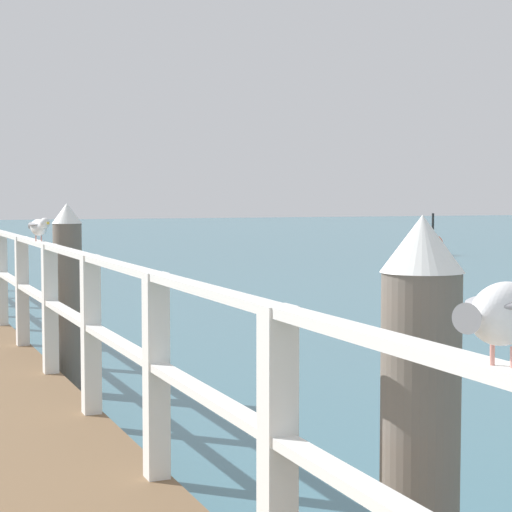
{
  "coord_description": "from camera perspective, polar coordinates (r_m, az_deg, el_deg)",
  "views": [
    {
      "loc": [
        -0.14,
        0.91,
        1.95
      ],
      "look_at": [
        3.05,
        8.52,
        1.41
      ],
      "focal_mm": 64.0,
      "sensor_mm": 36.0,
      "label": 1
    }
  ],
  "objects": [
    {
      "name": "dock_piling_near",
      "position": [
        3.35,
        10.18,
        -13.62
      ],
      "size": [
        0.29,
        0.29,
        1.88
      ],
      "color": "#6B6056",
      "rests_on": "ground_plane"
    },
    {
      "name": "dock_piling_far",
      "position": [
        9.18,
        -11.67,
        -2.58
      ],
      "size": [
        0.29,
        0.29,
        1.88
      ],
      "color": "#6B6056",
      "rests_on": "ground_plane"
    },
    {
      "name": "seagull_foreground",
      "position": [
        2.24,
        15.37,
        -3.22
      ],
      "size": [
        0.44,
        0.27,
        0.21
      ],
      "rotation": [
        0.0,
        0.0,
        5.23
      ],
      "color": "white",
      "rests_on": "pier_railing"
    },
    {
      "name": "seagull_background",
      "position": [
        8.41,
        -13.41,
        1.81
      ],
      "size": [
        0.21,
        0.48,
        0.21
      ],
      "rotation": [
        0.0,
        0.0,
        3.29
      ],
      "color": "white",
      "rests_on": "pier_railing"
    },
    {
      "name": "pier_railing",
      "position": [
        10.29,
        -15.06,
        -1.02
      ],
      "size": [
        0.12,
        20.67,
        1.1
      ],
      "color": "silver",
      "rests_on": "pier_deck"
    },
    {
      "name": "channel_buoy",
      "position": [
        30.91,
        10.98,
        0.71
      ],
      "size": [
        0.7,
        0.7,
        1.4
      ],
      "color": "#E54C19",
      "rests_on": "ground_plane"
    }
  ]
}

